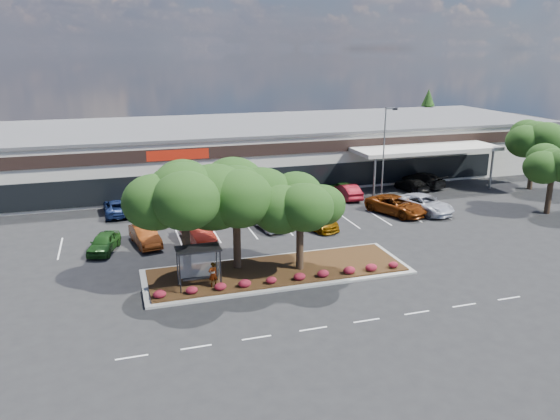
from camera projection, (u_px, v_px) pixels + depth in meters
name	position (u px, v px, depth m)	size (l,w,h in m)	color
ground	(327.00, 293.00, 34.06)	(160.00, 160.00, 0.00)	black
retail_store	(220.00, 150.00, 64.23)	(80.40, 25.20, 6.25)	silver
landscape_island	(277.00, 271.00, 37.12)	(18.00, 6.00, 0.26)	#9A9A95
lane_markings	(276.00, 240.00, 43.57)	(33.12, 20.06, 0.01)	silver
shrub_row	(287.00, 278.00, 35.09)	(17.00, 0.80, 0.50)	maroon
bus_shelter	(198.00, 255.00, 33.97)	(2.75, 1.55, 2.59)	black
island_tree_west	(185.00, 220.00, 34.71)	(7.20, 7.20, 7.89)	#143410
island_tree_mid	(236.00, 216.00, 36.43)	(6.60, 6.60, 7.32)	#143410
island_tree_east	(300.00, 223.00, 36.31)	(5.80, 5.80, 6.50)	#143410
tree_east_near	(551.00, 179.00, 49.70)	(5.60, 5.60, 6.51)	#143410
tree_east_far	(534.00, 154.00, 58.29)	(6.40, 6.40, 7.62)	#143410
conifer_north_east	(427.00, 118.00, 82.75)	(3.96, 3.96, 9.00)	#143410
person_waiting	(213.00, 274.00, 34.19)	(0.60, 0.39, 1.63)	#594C47
light_pole	(384.00, 161.00, 53.06)	(1.43, 0.52, 9.38)	#9A9A95
car_0	(104.00, 243.00, 40.88)	(1.66, 4.14, 1.41)	#1F4E1A
car_1	(145.00, 236.00, 42.27)	(1.59, 4.55, 1.50)	maroon
car_2	(198.00, 232.00, 42.91)	(1.70, 4.86, 1.60)	maroon
car_3	(268.00, 221.00, 46.11)	(1.49, 4.27, 1.41)	#B1B8BD
car_4	(266.00, 210.00, 48.53)	(1.81, 5.18, 1.71)	silver
car_5	(314.00, 220.00, 46.20)	(2.01, 4.95, 1.44)	#7C4A03
car_6	(396.00, 205.00, 50.18)	(2.73, 5.91, 1.64)	#672808
car_7	(424.00, 204.00, 50.65)	(2.71, 5.87, 1.63)	silver
car_9	(117.00, 207.00, 49.98)	(2.34, 5.08, 1.41)	navy
car_10	(152.00, 201.00, 51.90)	(1.79, 4.46, 1.52)	maroon
car_11	(206.00, 210.00, 48.99)	(1.65, 4.75, 1.56)	maroon
car_12	(284.00, 204.00, 50.84)	(2.50, 5.42, 1.51)	#144920
car_13	(257.00, 197.00, 53.04)	(2.55, 5.54, 1.54)	silver
car_14	(348.00, 191.00, 55.43)	(1.57, 4.50, 1.48)	maroon
car_15	(343.00, 189.00, 56.57)	(1.74, 4.34, 1.48)	#1F5217
car_16	(412.00, 185.00, 58.22)	(1.94, 4.77, 1.39)	black
car_17	(422.00, 180.00, 60.10)	(2.27, 5.59, 1.62)	black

